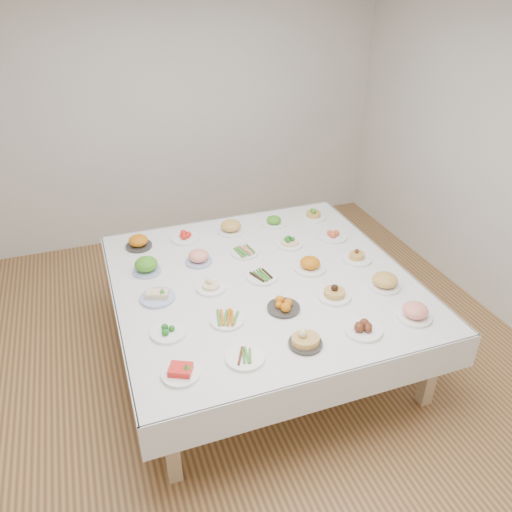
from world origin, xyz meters
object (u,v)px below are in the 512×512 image
object	(u,v)px
dish_12	(262,276)
dish_24	(313,213)
dish_0	(181,370)
display_table	(262,285)

from	to	relation	value
dish_12	dish_24	bearing A→B (deg)	44.59
dish_0	dish_24	xyz separation A→B (m)	(1.70, 1.69, 0.01)
dish_12	dish_24	distance (m)	1.20
dish_0	dish_24	world-z (taller)	dish_24
dish_12	dish_24	size ratio (longest dim) A/B	1.05
dish_0	dish_24	distance (m)	2.40
display_table	dish_12	xyz separation A→B (m)	(-0.00, 0.01, 0.09)
display_table	dish_0	distance (m)	1.20
dish_0	dish_12	xyz separation A→B (m)	(0.85, 0.85, -0.02)
display_table	dish_12	size ratio (longest dim) A/B	9.33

